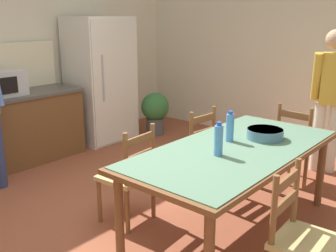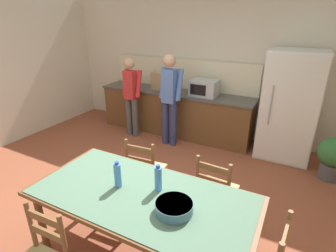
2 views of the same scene
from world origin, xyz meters
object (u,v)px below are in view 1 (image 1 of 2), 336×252
Objects in this scene: refrigerator at (101,80)px; microwave at (1,84)px; chair_side_far_left at (129,176)px; chair_side_far_right at (193,150)px; bottle_near_centre at (219,140)px; bottle_off_centre at (230,127)px; dining_table at (235,155)px; serving_bowl at (265,133)px; chair_head_end at (297,145)px; chair_side_near_left at (302,239)px; person_by_table at (330,94)px; potted_plant at (155,110)px.

refrigerator is 1.51m from microwave.
chair_side_far_left is 0.95m from chair_side_far_right.
bottle_near_centre is 1.00× the size of bottle_off_centre.
chair_side_far_right is (0.47, 0.80, -0.26)m from dining_table.
serving_bowl is 1.05m from chair_head_end.
bottle_off_centre is 0.30× the size of chair_side_near_left.
person_by_table is (1.43, -0.90, 0.50)m from chair_side_far_right.
dining_table is at bearing 0.31° from bottle_near_centre.
microwave is 3.52m from chair_head_end.
bottle_near_centre is 0.16× the size of person_by_table.
potted_plant is (1.98, 2.49, -0.51)m from bottle_near_centre.
bottle_near_centre is at bearing -113.41° from refrigerator.
potted_plant is at bearing 55.50° from dining_table.
serving_bowl is 0.35× the size of chair_side_far_left.
chair_head_end is 1.18m from chair_side_far_right.
refrigerator is at bearing 66.59° from bottle_near_centre.
potted_plant is at bearing 51.59° from bottle_near_centre.
chair_side_far_right is at bearing -53.87° from person_by_table.
bottle_off_centre is 1.81m from person_by_table.
chair_side_near_left is 2.52m from person_by_table.
chair_side_near_left is at bearing -139.23° from serving_bowl.
refrigerator is 6.75× the size of bottle_near_centre.
person_by_table reaches higher than serving_bowl.
bottle_off_centre is at bearing 19.19° from bottle_near_centre.
serving_bowl is at bearing -37.15° from bottle_off_centre.
bottle_off_centre is (0.37, 0.13, 0.00)m from bottle_near_centre.
serving_bowl is (0.27, -0.20, -0.07)m from bottle_off_centre.
bottle_off_centre is (-0.90, -2.80, -0.02)m from refrigerator.
bottle_off_centre is 0.89m from chair_side_far_right.
refrigerator is 3.06m from serving_bowl.
potted_plant is (0.36, 2.48, -0.06)m from chair_head_end.
dining_table reaches higher than potted_plant.
chair_head_end is 1.99m from chair_side_far_left.
chair_side_far_right is at bearing 175.60° from chair_side_far_left.
chair_side_near_left is (-0.47, -0.80, -0.26)m from dining_table.
dining_table is at bearing 168.71° from serving_bowl.
microwave is 0.55× the size of chair_side_near_left.
bottle_off_centre reaches higher than chair_head_end.
microwave is 2.43m from chair_side_far_right.
person_by_table reaches higher than chair_head_end.
chair_head_end is at bearing -32.82° from person_by_table.
bottle_near_centre is at bearing -128.41° from potted_plant.
bottle_near_centre reaches higher than dining_table.
chair_head_end reaches higher than serving_bowl.
refrigerator is at bearing 148.94° from potted_plant.
chair_side_far_left is at bearing 3.78° from chair_side_far_right.
chair_head_end is at bearing 0.43° from dining_table.
potted_plant is at bearing 55.79° from bottle_off_centre.
chair_side_far_right is 2.10m from potted_plant.
chair_side_near_left is (-0.58, -0.93, -0.45)m from bottle_off_centre.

